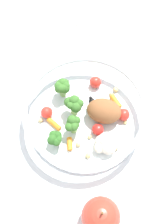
% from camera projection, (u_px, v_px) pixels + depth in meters
% --- Properties ---
extents(ground_plane, '(2.40, 2.40, 0.00)m').
position_uv_depth(ground_plane, '(79.00, 124.00, 0.62)').
color(ground_plane, white).
extents(food_container, '(0.26, 0.26, 0.07)m').
position_uv_depth(food_container, '(86.00, 113.00, 0.59)').
color(food_container, white).
rests_on(food_container, ground_plane).
extents(loose_apple, '(0.07, 0.07, 0.08)m').
position_uv_depth(loose_apple, '(101.00, 216.00, 0.50)').
color(loose_apple, '#BC3828').
rests_on(loose_apple, ground_plane).
extents(folded_napkin, '(0.12, 0.15, 0.01)m').
position_uv_depth(folded_napkin, '(107.00, 26.00, 0.74)').
color(folded_napkin, silver).
rests_on(folded_napkin, ground_plane).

